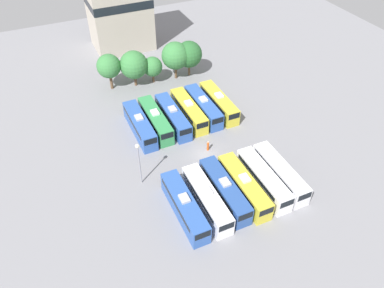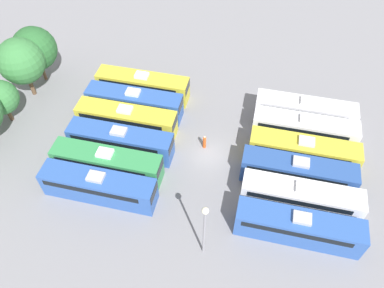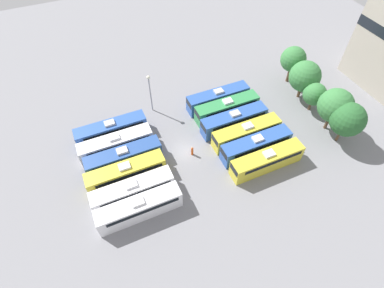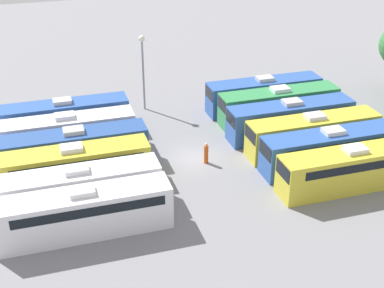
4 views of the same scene
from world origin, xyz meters
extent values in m
plane|color=gray|center=(0.00, 0.00, 0.00)|extent=(124.62, 124.62, 0.00)
cube|color=#2D56A8|center=(-7.71, -9.77, 1.53)|extent=(2.45, 11.38, 3.06)
cube|color=black|center=(-7.71, -9.49, 2.37)|extent=(2.49, 9.67, 0.67)
cube|color=black|center=(-7.71, -15.45, 2.37)|extent=(2.15, 0.08, 1.07)
cube|color=#B2B2B7|center=(-7.71, -9.77, 3.23)|extent=(1.20, 1.60, 0.35)
cube|color=white|center=(-4.45, -9.86, 1.53)|extent=(2.45, 11.38, 3.06)
cube|color=black|center=(-4.45, -9.57, 2.37)|extent=(2.49, 9.67, 0.67)
cube|color=black|center=(-4.45, -15.54, 2.37)|extent=(2.15, 0.08, 1.07)
cube|color=silver|center=(-4.45, -9.86, 3.23)|extent=(1.20, 1.60, 0.35)
cube|color=#284C93|center=(-1.47, -9.44, 1.53)|extent=(2.45, 11.38, 3.06)
cube|color=black|center=(-1.47, -9.16, 2.37)|extent=(2.49, 9.67, 0.67)
cube|color=black|center=(-1.47, -15.12, 2.37)|extent=(2.15, 0.08, 1.07)
cube|color=#B2B2B7|center=(-1.47, -9.44, 3.23)|extent=(1.20, 1.60, 0.35)
cube|color=gold|center=(1.40, -9.89, 1.53)|extent=(2.45, 11.38, 3.06)
cube|color=black|center=(1.40, -9.61, 2.37)|extent=(2.49, 9.67, 0.67)
cube|color=black|center=(1.40, -15.57, 2.37)|extent=(2.15, 0.08, 1.07)
cube|color=silver|center=(1.40, -9.89, 3.23)|extent=(1.20, 1.60, 0.35)
cube|color=white|center=(4.65, -9.87, 1.53)|extent=(2.45, 11.38, 3.06)
cube|color=black|center=(4.65, -9.59, 2.37)|extent=(2.49, 9.67, 0.67)
cube|color=black|center=(4.65, -15.55, 2.37)|extent=(2.15, 0.08, 1.07)
cube|color=silver|center=(4.65, -9.87, 3.23)|extent=(1.20, 1.60, 0.35)
cube|color=silver|center=(7.52, -9.84, 1.53)|extent=(2.45, 11.38, 3.06)
cube|color=black|center=(7.52, -9.55, 2.37)|extent=(2.49, 9.67, 0.67)
cube|color=black|center=(7.52, -15.52, 2.37)|extent=(2.15, 0.08, 1.07)
cube|color=white|center=(7.52, -9.84, 3.23)|extent=(1.20, 1.60, 0.35)
cube|color=#2D56A8|center=(-7.62, 9.51, 1.53)|extent=(2.45, 11.38, 3.06)
cube|color=black|center=(-7.62, 9.79, 2.37)|extent=(2.49, 9.67, 0.67)
cube|color=black|center=(-7.62, 3.83, 2.37)|extent=(2.15, 0.08, 1.07)
cube|color=#B2B2B7|center=(-7.62, 9.51, 3.23)|extent=(1.20, 1.60, 0.35)
cube|color=#338C4C|center=(-4.71, 9.74, 1.53)|extent=(2.45, 11.38, 3.06)
cube|color=black|center=(-4.71, 10.03, 2.37)|extent=(2.49, 9.67, 0.67)
cube|color=black|center=(-4.71, 4.06, 2.37)|extent=(2.15, 0.08, 1.07)
cube|color=white|center=(-4.71, 9.74, 3.23)|extent=(1.20, 1.60, 0.35)
cube|color=#2D56A8|center=(-1.60, 9.42, 1.53)|extent=(2.45, 11.38, 3.06)
cube|color=black|center=(-1.60, 9.70, 2.37)|extent=(2.49, 9.67, 0.67)
cube|color=black|center=(-1.60, 3.74, 2.37)|extent=(2.15, 0.08, 1.07)
cube|color=#B2B2B7|center=(-1.60, 9.42, 3.23)|extent=(1.20, 1.60, 0.35)
cube|color=gold|center=(1.64, 9.88, 1.53)|extent=(2.45, 11.38, 3.06)
cube|color=black|center=(1.64, 10.17, 2.37)|extent=(2.49, 9.67, 0.67)
cube|color=black|center=(1.64, 4.21, 2.37)|extent=(2.15, 0.08, 1.07)
cube|color=silver|center=(1.64, 9.88, 3.23)|extent=(1.20, 1.60, 0.35)
cube|color=#2D56A8|center=(4.51, 9.92, 1.53)|extent=(2.45, 11.38, 3.06)
cube|color=black|center=(4.51, 10.20, 2.37)|extent=(2.49, 9.67, 0.67)
cube|color=black|center=(4.51, 4.24, 2.37)|extent=(2.15, 0.08, 1.07)
cube|color=silver|center=(4.51, 9.92, 3.23)|extent=(1.20, 1.60, 0.35)
cube|color=gold|center=(7.65, 9.88, 1.53)|extent=(2.45, 11.38, 3.06)
cube|color=black|center=(7.65, 10.16, 2.37)|extent=(2.49, 9.67, 0.67)
cube|color=black|center=(7.65, 4.20, 2.37)|extent=(2.15, 0.08, 1.07)
cube|color=white|center=(7.65, 9.88, 3.23)|extent=(1.20, 1.60, 0.35)
cylinder|color=#CC4C19|center=(0.97, 0.69, 0.78)|extent=(0.36, 0.36, 1.56)
sphere|color=tan|center=(0.97, 0.69, 1.68)|extent=(0.24, 0.24, 0.24)
cylinder|color=gray|center=(-11.16, -1.73, 3.50)|extent=(0.20, 0.20, 7.00)
sphere|color=#EAE5C6|center=(-11.16, -1.73, 7.18)|extent=(0.60, 0.60, 0.60)
cylinder|color=brown|center=(0.02, 24.02, 1.08)|extent=(0.45, 0.45, 2.16)
sphere|color=#387A3D|center=(0.02, 24.02, 3.54)|extent=(3.96, 3.96, 3.96)
cylinder|color=brown|center=(4.83, 23.65, 1.58)|extent=(0.50, 0.50, 3.16)
sphere|color=#387A3D|center=(4.83, 23.65, 5.09)|extent=(5.52, 5.52, 5.52)
cylinder|color=brown|center=(7.79, 23.56, 1.46)|extent=(0.41, 0.41, 2.92)
sphere|color=#28602D|center=(7.79, 23.56, 4.80)|extent=(5.37, 5.37, 5.37)
camera|label=1|loc=(-20.07, -39.60, 40.84)|focal=35.00mm
camera|label=2|loc=(-25.60, -4.01, 32.27)|focal=35.00mm
camera|label=3|loc=(27.58, -11.10, 37.25)|focal=28.00mm
camera|label=4|loc=(36.95, -11.53, 21.63)|focal=50.00mm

